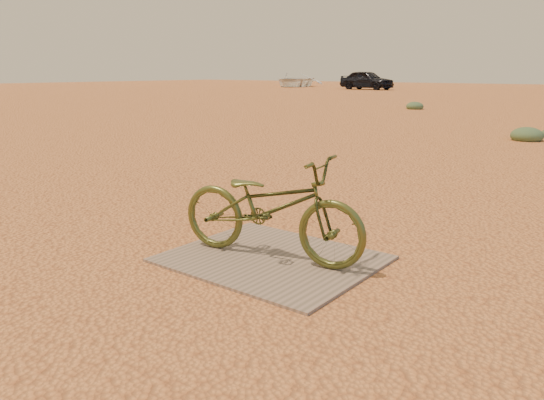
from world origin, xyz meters
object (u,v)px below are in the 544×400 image
Objects in this scene: bicycle at (270,207)px; plywood_board at (272,259)px; car at (367,80)px; boat_near_left at (294,80)px.

plywood_board is at bearing -93.57° from bicycle.
car is (-17.71, 34.89, 0.72)m from plywood_board.
plywood_board is 1.00× the size of bicycle.
car is 0.74× the size of boat_near_left.
boat_near_left is (-26.41, 37.33, 0.59)m from plywood_board.
car is at bearing -27.99° from boat_near_left.
plywood_board is 45.73m from boat_near_left.
boat_near_left reaches higher than plywood_board.
boat_near_left is (-26.40, 37.33, 0.17)m from bicycle.
boat_near_left is at bearing 80.16° from car.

